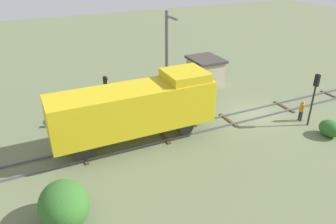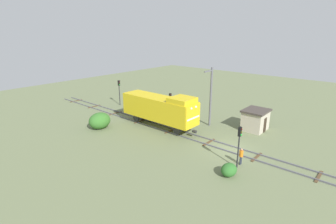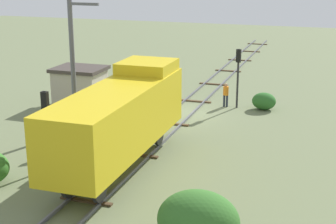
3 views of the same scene
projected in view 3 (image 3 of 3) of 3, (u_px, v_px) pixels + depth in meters
ground_plane at (184, 112)px, 35.01m from camera, size 103.51×103.51×0.00m
railway_track at (184, 111)px, 34.99m from camera, size 2.40×69.01×0.16m
locomotive at (120, 115)px, 24.63m from camera, size 2.90×11.60×4.60m
traffic_signal_near at (238, 67)px, 35.30m from camera, size 0.32×0.34×4.13m
traffic_signal_mid at (46, 116)px, 24.66m from camera, size 0.32×0.34×3.94m
worker_near_track at (226, 93)px, 36.05m from camera, size 0.38×0.38×1.70m
worker_by_signal at (54, 137)px, 27.07m from camera, size 0.38×0.38×1.70m
catenary_mast at (74, 62)px, 29.91m from camera, size 1.94×0.28×7.98m
relay_hut at (80, 86)px, 36.38m from camera, size 3.50×2.90×2.74m
bush_mid at (264, 101)px, 35.48m from camera, size 1.64×1.34×1.19m
bush_back at (198, 221)px, 18.10m from camera, size 2.97×2.43×2.16m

